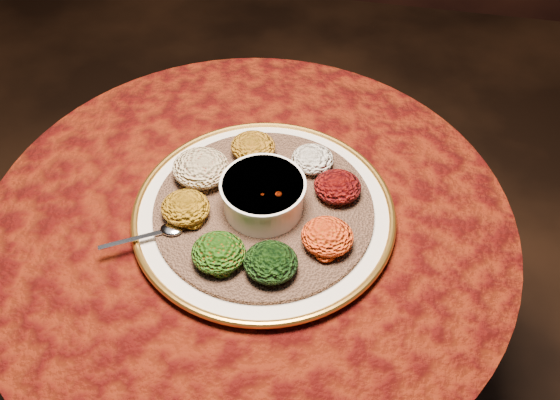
# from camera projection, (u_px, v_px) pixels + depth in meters

# --- Properties ---
(table) EXTENTS (0.96, 0.96, 0.73)m
(table) POSITION_uv_depth(u_px,v_px,m) (251.00, 275.00, 1.25)
(table) COLOR black
(table) RESTS_ON ground
(platter) EXTENTS (0.56, 0.56, 0.02)m
(platter) POSITION_uv_depth(u_px,v_px,m) (264.00, 213.00, 1.11)
(platter) COLOR silver
(platter) RESTS_ON table
(injera) EXTENTS (0.47, 0.47, 0.01)m
(injera) POSITION_uv_depth(u_px,v_px,m) (264.00, 209.00, 1.10)
(injera) COLOR #8A5F45
(injera) RESTS_ON platter
(stew_bowl) EXTENTS (0.15, 0.15, 0.06)m
(stew_bowl) POSITION_uv_depth(u_px,v_px,m) (263.00, 194.00, 1.07)
(stew_bowl) COLOR white
(stew_bowl) RESTS_ON injera
(spoon) EXTENTS (0.13, 0.08, 0.01)m
(spoon) POSITION_uv_depth(u_px,v_px,m) (165.00, 231.00, 1.06)
(spoon) COLOR silver
(spoon) RESTS_ON injera
(portion_ayib) EXTENTS (0.08, 0.07, 0.04)m
(portion_ayib) POSITION_uv_depth(u_px,v_px,m) (312.00, 159.00, 1.15)
(portion_ayib) COLOR white
(portion_ayib) RESTS_ON injera
(portion_kitfo) EXTENTS (0.08, 0.08, 0.04)m
(portion_kitfo) POSITION_uv_depth(u_px,v_px,m) (338.00, 187.00, 1.10)
(portion_kitfo) COLOR black
(portion_kitfo) RESTS_ON injera
(portion_tikil) EXTENTS (0.09, 0.08, 0.04)m
(portion_tikil) POSITION_uv_depth(u_px,v_px,m) (327.00, 237.00, 1.03)
(portion_tikil) COLOR #C56C10
(portion_tikil) RESTS_ON injera
(portion_gomen) EXTENTS (0.09, 0.08, 0.04)m
(portion_gomen) POSITION_uv_depth(u_px,v_px,m) (271.00, 262.00, 0.99)
(portion_gomen) COLOR black
(portion_gomen) RESTS_ON injera
(portion_mixveg) EXTENTS (0.09, 0.08, 0.04)m
(portion_mixveg) POSITION_uv_depth(u_px,v_px,m) (219.00, 253.00, 1.01)
(portion_mixveg) COLOR #A8340A
(portion_mixveg) RESTS_ON injera
(portion_kik) EXTENTS (0.09, 0.08, 0.04)m
(portion_kik) POSITION_uv_depth(u_px,v_px,m) (185.00, 208.00, 1.07)
(portion_kik) COLOR #AC700F
(portion_kik) RESTS_ON injera
(portion_timatim) EXTENTS (0.10, 0.10, 0.05)m
(portion_timatim) POSITION_uv_depth(u_px,v_px,m) (201.00, 168.00, 1.13)
(portion_timatim) COLOR maroon
(portion_timatim) RESTS_ON injera
(portion_shiro) EXTENTS (0.08, 0.08, 0.04)m
(portion_shiro) POSITION_uv_depth(u_px,v_px,m) (253.00, 147.00, 1.17)
(portion_shiro) COLOR #A36213
(portion_shiro) RESTS_ON injera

